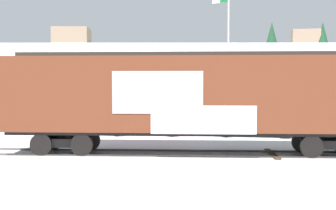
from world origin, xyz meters
name	(u,v)px	position (x,y,z in m)	size (l,w,h in m)	color
ground_plane	(213,154)	(0.00, 0.00, 0.00)	(260.00, 260.00, 0.00)	silver
track	(136,153)	(-3.29, 0.12, 0.04)	(60.01, 4.60, 0.08)	#4C4742
freight_car	(195,95)	(-0.78, 0.00, 2.49)	(16.13, 3.80, 4.31)	#5B2B19
flagpole	(226,44)	(1.90, 10.66, 5.58)	(1.10, 0.77, 9.28)	silver
hillside	(180,75)	(0.08, 65.28, 4.71)	(131.34, 33.11, 13.85)	silver
parked_car_red	(145,121)	(-3.31, 6.87, 0.80)	(4.62, 2.09, 1.54)	#B21E1E
parked_car_green	(254,121)	(2.92, 6.22, 0.84)	(4.91, 2.49, 1.65)	#1E5933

